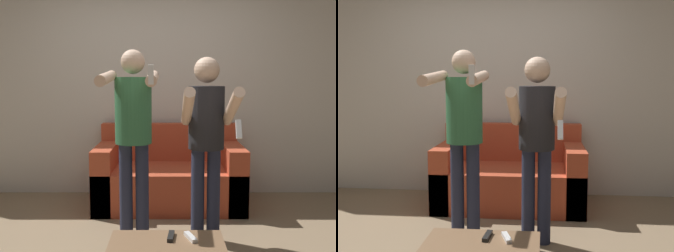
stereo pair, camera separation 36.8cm
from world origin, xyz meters
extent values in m
cube|color=silver|center=(0.00, 1.84, 1.35)|extent=(6.40, 0.06, 2.70)
cube|color=#C64C2D|center=(0.20, 1.33, 0.21)|extent=(1.55, 0.88, 0.43)
cube|color=#C64C2D|center=(0.20, 1.69, 0.64)|extent=(1.55, 0.16, 0.43)
cube|color=#C64C2D|center=(-0.47, 1.33, 0.33)|extent=(0.20, 0.88, 0.66)
cube|color=#C64C2D|center=(0.88, 1.33, 0.33)|extent=(0.20, 0.88, 0.66)
cylinder|color=#282D47|center=(-0.16, 0.37, 0.42)|extent=(0.11, 0.11, 0.84)
cylinder|color=#282D47|center=(-0.03, 0.37, 0.42)|extent=(0.11, 0.11, 0.84)
cylinder|color=#337047|center=(-0.10, 0.37, 1.11)|extent=(0.30, 0.30, 0.54)
sphere|color=beige|center=(-0.10, 0.37, 1.50)|extent=(0.19, 0.19, 0.19)
cylinder|color=beige|center=(-0.27, 0.09, 1.37)|extent=(0.08, 0.57, 0.12)
cylinder|color=beige|center=(0.07, 0.09, 1.37)|extent=(0.08, 0.57, 0.12)
cube|color=white|center=(0.07, -0.20, 1.39)|extent=(0.04, 0.04, 0.13)
cylinder|color=#282D47|center=(0.43, 0.37, 0.40)|extent=(0.11, 0.11, 0.80)
cylinder|color=#282D47|center=(0.56, 0.37, 0.40)|extent=(0.11, 0.11, 0.80)
cylinder|color=#232328|center=(0.50, 0.37, 1.05)|extent=(0.29, 0.29, 0.51)
sphere|color=beige|center=(0.50, 0.37, 1.44)|extent=(0.21, 0.21, 0.21)
cylinder|color=beige|center=(0.33, 0.10, 1.15)|extent=(0.08, 0.58, 0.32)
cylinder|color=beige|center=(0.66, 0.10, 1.15)|extent=(0.08, 0.58, 0.32)
cube|color=white|center=(0.66, -0.18, 1.03)|extent=(0.04, 0.08, 0.13)
cube|color=#846042|center=(0.18, -0.53, 0.34)|extent=(0.72, 0.51, 0.04)
cube|color=white|center=(0.33, -0.43, 0.37)|extent=(0.08, 0.15, 0.02)
cube|color=black|center=(0.20, -0.41, 0.37)|extent=(0.05, 0.15, 0.02)
camera|label=1|loc=(0.19, -2.81, 1.36)|focal=42.00mm
camera|label=2|loc=(0.55, -2.79, 1.36)|focal=42.00mm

